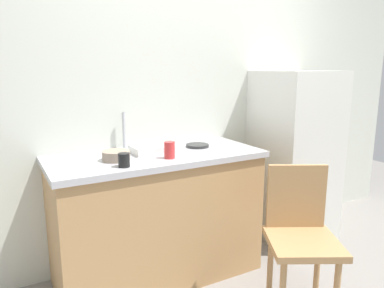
% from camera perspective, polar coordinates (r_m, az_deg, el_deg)
% --- Properties ---
extents(back_wall, '(4.80, 0.10, 2.66)m').
position_cam_1_polar(back_wall, '(2.90, -1.29, 9.09)').
color(back_wall, silver).
rests_on(back_wall, ground_plane).
extents(cabinet_base, '(1.40, 0.60, 0.86)m').
position_cam_1_polar(cabinet_base, '(2.62, -5.42, -11.52)').
color(cabinet_base, tan).
rests_on(cabinet_base, ground_plane).
extents(countertop, '(1.44, 0.64, 0.04)m').
position_cam_1_polar(countertop, '(2.48, -5.62, -1.95)').
color(countertop, '#B7B7BC').
rests_on(countertop, cabinet_base).
extents(faucet, '(0.02, 0.02, 0.26)m').
position_cam_1_polar(faucet, '(2.63, -10.58, 2.08)').
color(faucet, '#B7B7BC').
rests_on(faucet, countertop).
extents(refrigerator, '(0.60, 0.58, 1.44)m').
position_cam_1_polar(refrigerator, '(3.24, 15.67, -1.90)').
color(refrigerator, silver).
rests_on(refrigerator, ground_plane).
extents(chair, '(0.54, 0.54, 0.89)m').
position_cam_1_polar(chair, '(2.33, 16.62, -13.29)').
color(chair, tan).
rests_on(chair, ground_plane).
extents(dish_tray, '(0.28, 0.20, 0.05)m').
position_cam_1_polar(dish_tray, '(2.51, -6.22, -0.76)').
color(dish_tray, white).
rests_on(dish_tray, countertop).
extents(terracotta_bowl, '(0.17, 0.17, 0.06)m').
position_cam_1_polar(terracotta_bowl, '(2.33, -11.78, -1.78)').
color(terracotta_bowl, gray).
rests_on(terracotta_bowl, countertop).
extents(hotplate, '(0.17, 0.17, 0.02)m').
position_cam_1_polar(hotplate, '(2.67, 0.86, -0.23)').
color(hotplate, '#2D2D2D').
rests_on(hotplate, countertop).
extents(cup_black, '(0.07, 0.07, 0.08)m').
position_cam_1_polar(cup_black, '(2.16, -10.59, -2.49)').
color(cup_black, black).
rests_on(cup_black, countertop).
extents(cup_red, '(0.07, 0.07, 0.11)m').
position_cam_1_polar(cup_red, '(2.33, -3.54, -0.94)').
color(cup_red, red).
rests_on(cup_red, countertop).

